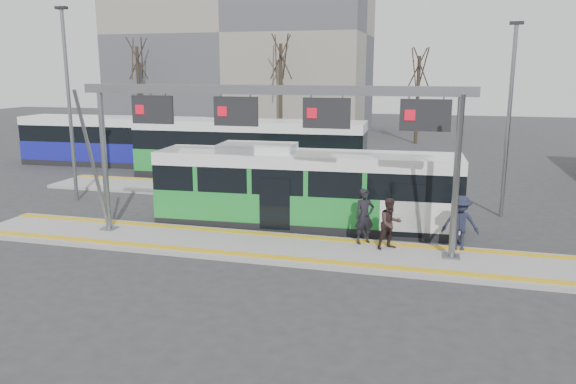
# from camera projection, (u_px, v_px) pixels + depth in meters

# --- Properties ---
(ground) EXTENTS (120.00, 120.00, 0.00)m
(ground) POSITION_uv_depth(u_px,v_px,m) (278.00, 250.00, 18.51)
(ground) COLOR #2D2D30
(ground) RESTS_ON ground
(platform_main) EXTENTS (22.00, 3.00, 0.15)m
(platform_main) POSITION_uv_depth(u_px,v_px,m) (278.00, 248.00, 18.50)
(platform_main) COLOR gray
(platform_main) RESTS_ON ground
(platform_second) EXTENTS (20.00, 3.00, 0.15)m
(platform_second) POSITION_uv_depth(u_px,v_px,m) (245.00, 191.00, 27.07)
(platform_second) COLOR gray
(platform_second) RESTS_ON ground
(tactile_main) EXTENTS (22.00, 2.65, 0.02)m
(tactile_main) POSITION_uv_depth(u_px,v_px,m) (278.00, 245.00, 18.48)
(tactile_main) COLOR gold
(tactile_main) RESTS_ON platform_main
(tactile_second) EXTENTS (20.00, 0.35, 0.02)m
(tactile_second) POSITION_uv_depth(u_px,v_px,m) (252.00, 185.00, 28.13)
(tactile_second) COLOR gold
(tactile_second) RESTS_ON platform_second
(gantry) EXTENTS (13.00, 1.68, 5.20)m
(gantry) POSITION_uv_depth(u_px,v_px,m) (269.00, 118.00, 17.93)
(gantry) COLOR slate
(gantry) RESTS_ON platform_main
(apartment_block) EXTENTS (24.50, 12.50, 18.40)m
(apartment_block) POSITION_uv_depth(u_px,v_px,m) (242.00, 34.00, 54.07)
(apartment_block) COLOR gray
(apartment_block) RESTS_ON ground
(hero_bus) EXTENTS (11.41, 3.04, 3.11)m
(hero_bus) POSITION_uv_depth(u_px,v_px,m) (305.00, 189.00, 21.09)
(hero_bus) COLOR black
(hero_bus) RESTS_ON ground
(bg_bus_green) EXTENTS (12.68, 3.20, 3.14)m
(bg_bus_green) POSITION_uv_depth(u_px,v_px,m) (249.00, 149.00, 30.70)
(bg_bus_green) COLOR black
(bg_bus_green) RESTS_ON ground
(bg_bus_blue) EXTENTS (11.53, 3.03, 2.98)m
(bg_bus_blue) POSITION_uv_depth(u_px,v_px,m) (113.00, 141.00, 34.86)
(bg_bus_blue) COLOR black
(bg_bus_blue) RESTS_ON ground
(passenger_a) EXTENTS (0.81, 0.74, 1.85)m
(passenger_a) POSITION_uv_depth(u_px,v_px,m) (364.00, 216.00, 18.56)
(passenger_a) COLOR black
(passenger_a) RESTS_ON platform_main
(passenger_b) EXTENTS (1.03, 1.00, 1.67)m
(passenger_b) POSITION_uv_depth(u_px,v_px,m) (390.00, 224.00, 18.02)
(passenger_b) COLOR #2F211F
(passenger_b) RESTS_ON platform_main
(passenger_c) EXTENTS (1.19, 0.73, 1.78)m
(passenger_c) POSITION_uv_depth(u_px,v_px,m) (460.00, 223.00, 17.86)
(passenger_c) COLOR #1C1F32
(passenger_c) RESTS_ON platform_main
(tree_left) EXTENTS (1.40, 1.40, 8.96)m
(tree_left) POSITION_uv_depth(u_px,v_px,m) (281.00, 58.00, 45.78)
(tree_left) COLOR #382B21
(tree_left) RESTS_ON ground
(tree_mid) EXTENTS (1.40, 1.40, 7.80)m
(tree_mid) POSITION_uv_depth(u_px,v_px,m) (419.00, 68.00, 44.03)
(tree_mid) COLOR #382B21
(tree_mid) RESTS_ON ground
(tree_far) EXTENTS (1.40, 1.40, 8.85)m
(tree_far) POSITION_uv_depth(u_px,v_px,m) (137.00, 59.00, 48.93)
(tree_far) COLOR #382B21
(tree_far) RESTS_ON ground
(lamp_west) EXTENTS (0.50, 0.25, 8.45)m
(lamp_west) POSITION_uv_depth(u_px,v_px,m) (69.00, 101.00, 24.58)
(lamp_west) COLOR slate
(lamp_west) RESTS_ON ground
(lamp_east) EXTENTS (0.50, 0.25, 7.61)m
(lamp_east) POSITION_uv_depth(u_px,v_px,m) (509.00, 116.00, 21.93)
(lamp_east) COLOR slate
(lamp_east) RESTS_ON ground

